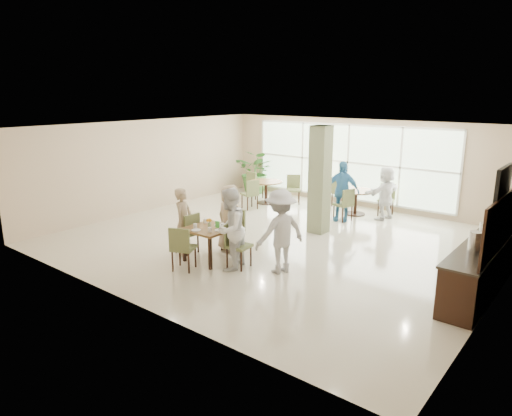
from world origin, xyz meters
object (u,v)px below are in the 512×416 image
Objects in this scene: teen_left at (184,221)px; adult_a at (342,191)px; adult_b at (385,193)px; round_table_right at (356,196)px; main_table at (209,232)px; potted_plant at (256,172)px; round_table_left at (266,186)px; buffet_counter at (491,254)px; teen_far at (230,218)px; adult_standing at (319,178)px; teen_standing at (280,231)px; teen_right at (230,229)px.

adult_a reaches higher than teen_left.
round_table_right is at bearing -76.09° from adult_b.
main_table is at bearing -97.26° from round_table_right.
main_table is 7.02m from potted_plant.
round_table_left is 7.74m from buffet_counter.
adult_a is (0.79, 3.90, 0.08)m from teen_far.
main_table is 5.51m from round_table_left.
buffet_counter is 2.66× the size of adult_standing.
round_table_left is at bearing 114.42° from main_table.
round_table_right is 0.72× the size of teen_left.
teen_far is 0.90× the size of teen_standing.
teen_right reaches higher than main_table.
round_table_left is 6.02m from teen_standing.
adult_b is at bearing 0.95° from round_table_right.
buffet_counter reaches higher than teen_left.
adult_a is at bearing 81.48° from main_table.
potted_plant is 6.32m from teen_far.
teen_standing is 5.17m from adult_b.
teen_standing is 4.34m from adult_a.
adult_b reaches higher than teen_left.
round_table_right is at bearing 145.86° from buffet_counter.
buffet_counter is 2.71× the size of adult_a.
teen_left is 2.40m from teen_standing.
teen_right is at bearing -39.67° from teen_standing.
teen_right is at bearing -7.91° from main_table.
round_table_left is 0.63× the size of adult_a.
main_table is at bearing -112.01° from adult_a.
teen_right is at bearing -90.34° from round_table_right.
teen_far is (3.44, -5.30, -0.01)m from potted_plant.
main_table is at bearing -54.14° from teen_standing.
adult_a is 2.03m from adult_standing.
adult_b is at bearing 31.16° from adult_a.
teen_far is 5.28m from adult_standing.
main_table and round_table_right have the same top height.
buffet_counter is at bearing -21.89° from potted_plant.
main_table is 0.60× the size of teen_far.
teen_left is at bearing -73.30° from round_table_left.
adult_a is (0.02, 4.77, 0.00)m from teen_right.
potted_plant is at bearing -17.40° from adult_standing.
buffet_counter is 5.17m from teen_right.
teen_far is 3.98m from adult_a.
teen_far is 1.15m from teen_right.
main_table is at bearing 100.99° from teen_far.
adult_standing reaches higher than round_table_left.
adult_standing reaches higher than round_table_right.
adult_standing is at bearing -86.19° from adult_b.
buffet_counter reaches higher than round_table_left.
adult_standing is at bearing 150.33° from buffet_counter.
teen_far is 0.89× the size of adult_standing.
adult_standing is (-5.92, 3.37, 0.33)m from buffet_counter.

